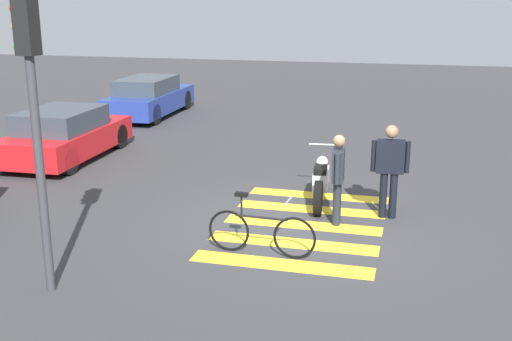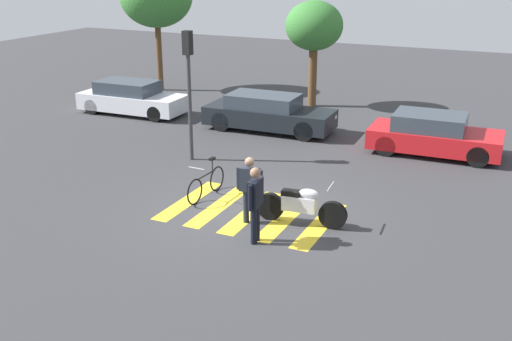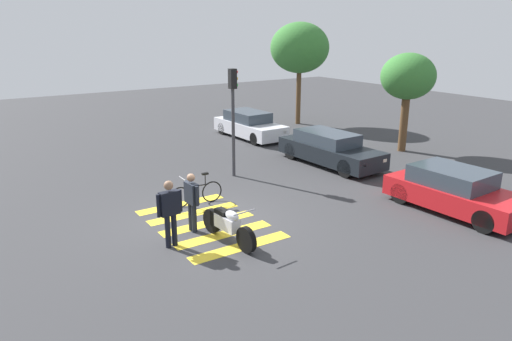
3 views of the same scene
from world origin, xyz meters
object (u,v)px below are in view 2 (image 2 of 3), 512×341
(officer_on_foot, at_px, (255,200))
(car_red_convertible, at_px, (433,135))
(officer_by_motorcycle, at_px, (250,186))
(traffic_light_pole, at_px, (189,74))
(car_black_suv, at_px, (268,113))
(leaning_bicycle, at_px, (206,184))
(police_motorcycle, at_px, (301,205))
(car_white_van, at_px, (132,98))

(officer_on_foot, distance_m, car_red_convertible, 8.49)
(officer_by_motorcycle, distance_m, traffic_light_pole, 5.39)
(officer_by_motorcycle, height_order, traffic_light_pole, traffic_light_pole)
(car_black_suv, height_order, car_red_convertible, car_black_suv)
(car_red_convertible, xyz_separation_m, traffic_light_pole, (-6.67, -3.73, 2.04))
(leaning_bicycle, distance_m, officer_by_motorcycle, 2.06)
(police_motorcycle, xyz_separation_m, officer_on_foot, (-0.56, -1.34, 0.54))
(officer_on_foot, height_order, car_white_van, officer_on_foot)
(officer_by_motorcycle, xyz_separation_m, car_red_convertible, (2.98, 7.26, -0.30))
(officer_on_foot, bearing_deg, car_red_convertible, 73.40)
(leaning_bicycle, distance_m, car_white_van, 9.62)
(car_white_van, bearing_deg, police_motorcycle, -35.29)
(car_white_van, bearing_deg, car_red_convertible, -1.11)
(car_white_van, height_order, car_black_suv, car_black_suv)
(police_motorcycle, bearing_deg, car_black_suv, 119.57)
(car_white_van, height_order, traffic_light_pole, traffic_light_pole)
(officer_by_motorcycle, height_order, car_white_van, officer_by_motorcycle)
(car_black_suv, relative_size, traffic_light_pole, 1.19)
(officer_by_motorcycle, bearing_deg, traffic_light_pole, 136.30)
(traffic_light_pole, bearing_deg, officer_by_motorcycle, -43.70)
(officer_on_foot, relative_size, officer_by_motorcycle, 1.07)
(car_red_convertible, height_order, traffic_light_pole, traffic_light_pole)
(leaning_bicycle, height_order, car_red_convertible, car_red_convertible)
(officer_on_foot, relative_size, traffic_light_pole, 0.44)
(car_white_van, distance_m, car_black_suv, 5.92)
(leaning_bicycle, bearing_deg, traffic_light_pole, 127.62)
(car_red_convertible, relative_size, traffic_light_pole, 1.04)
(police_motorcycle, xyz_separation_m, car_red_convertible, (1.87, 6.79, 0.16))
(officer_on_foot, xyz_separation_m, traffic_light_pole, (-4.25, 4.40, 1.66))
(car_white_van, bearing_deg, officer_by_motorcycle, -40.37)
(leaning_bicycle, height_order, officer_by_motorcycle, officer_by_motorcycle)
(officer_on_foot, distance_m, traffic_light_pole, 6.33)
(police_motorcycle, xyz_separation_m, leaning_bicycle, (-2.84, 0.52, -0.09))
(officer_on_foot, bearing_deg, leaning_bicycle, 141.00)
(officer_by_motorcycle, distance_m, car_white_van, 11.56)
(traffic_light_pole, bearing_deg, car_black_suv, 78.70)
(car_black_suv, bearing_deg, car_white_van, -179.65)
(leaning_bicycle, relative_size, car_white_van, 0.41)
(leaning_bicycle, xyz_separation_m, officer_by_motorcycle, (1.73, -0.98, 0.55))
(car_white_van, xyz_separation_m, traffic_light_pole, (5.12, -3.96, 2.04))
(leaning_bicycle, xyz_separation_m, car_black_suv, (-1.16, 6.54, 0.26))
(officer_by_motorcycle, bearing_deg, officer_on_foot, -57.33)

